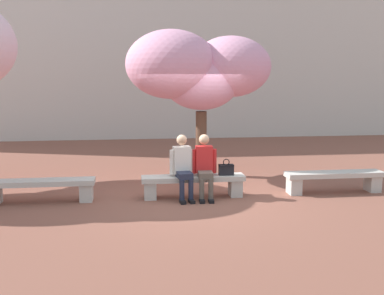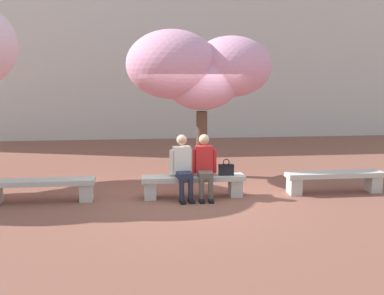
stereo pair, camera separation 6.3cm
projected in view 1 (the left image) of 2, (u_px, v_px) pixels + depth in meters
ground_plane at (193, 197)px, 9.19m from camera, size 100.00×100.00×0.00m
building_facade at (160, 13)px, 19.18m from camera, size 28.00×4.00×10.35m
stone_bench_west_end at (40, 187)px, 8.76m from camera, size 2.10×0.43×0.45m
stone_bench_near_west at (193, 182)px, 9.14m from camera, size 2.10×0.43×0.45m
stone_bench_center at (334, 178)px, 9.52m from camera, size 2.10×0.43×0.45m
person_seated_left at (183, 164)px, 9.00m from camera, size 0.51×0.71×1.29m
person_seated_right at (205, 164)px, 9.06m from camera, size 0.51×0.69×1.29m
handbag at (226, 169)px, 9.16m from camera, size 0.30×0.15×0.34m
cherry_tree_main at (198, 70)px, 10.83m from camera, size 3.55×2.33×3.55m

